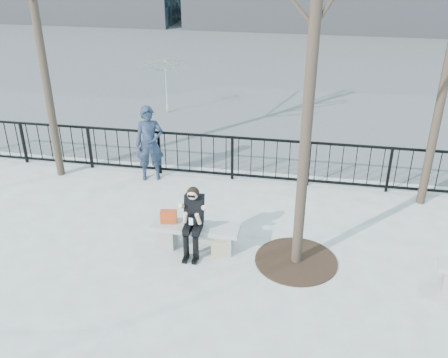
# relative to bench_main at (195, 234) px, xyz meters

# --- Properties ---
(ground) EXTENTS (120.00, 120.00, 0.00)m
(ground) POSITION_rel_bench_main_xyz_m (0.00, 0.00, -0.30)
(ground) COLOR gray
(ground) RESTS_ON ground
(street_surface) EXTENTS (60.00, 23.00, 0.01)m
(street_surface) POSITION_rel_bench_main_xyz_m (0.00, 15.00, -0.30)
(street_surface) COLOR #474747
(street_surface) RESTS_ON ground
(railing) EXTENTS (14.00, 0.06, 1.10)m
(railing) POSITION_rel_bench_main_xyz_m (0.00, 3.00, 0.25)
(railing) COLOR black
(railing) RESTS_ON ground
(tree_grate) EXTENTS (1.50, 1.50, 0.02)m
(tree_grate) POSITION_rel_bench_main_xyz_m (1.90, -0.10, -0.29)
(tree_grate) COLOR black
(tree_grate) RESTS_ON ground
(bench_main) EXTENTS (1.65, 0.46, 0.49)m
(bench_main) POSITION_rel_bench_main_xyz_m (0.00, 0.00, 0.00)
(bench_main) COLOR gray
(bench_main) RESTS_ON ground
(seated_woman) EXTENTS (0.50, 0.64, 1.34)m
(seated_woman) POSITION_rel_bench_main_xyz_m (0.00, -0.16, 0.37)
(seated_woman) COLOR black
(seated_woman) RESTS_ON ground
(handbag) EXTENTS (0.32, 0.19, 0.25)m
(handbag) POSITION_rel_bench_main_xyz_m (-0.51, 0.02, 0.31)
(handbag) COLOR #B13915
(handbag) RESTS_ON bench_main
(shopping_bag) EXTENTS (0.38, 0.24, 0.33)m
(shopping_bag) POSITION_rel_bench_main_xyz_m (0.52, -0.18, -0.13)
(shopping_bag) COLOR beige
(shopping_bag) RESTS_ON ground
(standing_man) EXTENTS (0.76, 0.61, 1.82)m
(standing_man) POSITION_rel_bench_main_xyz_m (-1.72, 2.68, 0.61)
(standing_man) COLOR black
(standing_man) RESTS_ON ground
(vendor_umbrella) EXTENTS (2.63, 2.65, 1.81)m
(vendor_umbrella) POSITION_rel_bench_main_xyz_m (-2.72, 7.39, 0.60)
(vendor_umbrella) COLOR yellow
(vendor_umbrella) RESTS_ON ground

